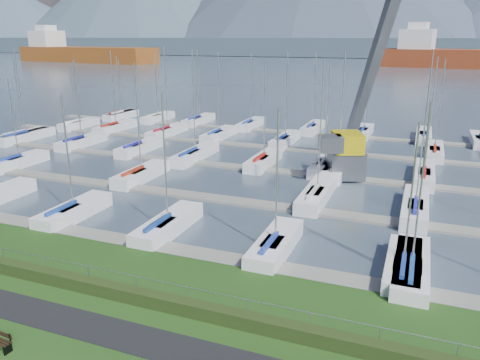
% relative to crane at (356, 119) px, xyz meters
% --- Properties ---
extents(path, '(160.00, 2.00, 0.04)m').
position_rel_crane_xyz_m(path, '(-5.84, -30.35, -5.32)').
color(path, black).
rests_on(path, grass).
extents(water, '(800.00, 540.00, 0.20)m').
position_rel_crane_xyz_m(water, '(-5.84, 232.65, -5.73)').
color(water, '#3F4D5C').
extents(hedge, '(80.00, 0.70, 0.70)m').
position_rel_crane_xyz_m(hedge, '(-5.84, -27.75, -4.98)').
color(hedge, '#253513').
rests_on(hedge, grass).
extents(fence, '(80.00, 0.04, 0.04)m').
position_rel_crane_xyz_m(fence, '(-5.84, -27.35, -4.13)').
color(fence, gray).
rests_on(fence, grass).
extents(foothill, '(900.00, 80.00, 12.00)m').
position_rel_crane_xyz_m(foothill, '(-5.84, 302.65, 0.67)').
color(foothill, '#3E4F5B').
rests_on(foothill, water).
extents(docks, '(90.00, 41.60, 0.25)m').
position_rel_crane_xyz_m(docks, '(-5.84, -1.35, -5.55)').
color(docks, gray).
rests_on(docks, water).
extents(crane, '(7.65, 12.95, 22.35)m').
position_rel_crane_xyz_m(crane, '(0.00, 0.00, 0.00)').
color(crane, '#5B5C63').
rests_on(crane, water).
extents(cargo_ship_west, '(85.47, 28.68, 21.50)m').
position_rel_crane_xyz_m(cargo_ship_west, '(-168.82, 166.13, -1.62)').
color(cargo_ship_west, brown).
rests_on(cargo_ship_west, water).
extents(sailboat_fleet, '(76.22, 49.67, 12.99)m').
position_rel_crane_xyz_m(sailboat_fleet, '(-8.48, 1.70, -0.08)').
color(sailboat_fleet, silver).
rests_on(sailboat_fleet, water).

